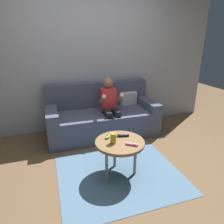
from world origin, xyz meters
TOP-DOWN VIEW (x-y plane):
  - ground_plane at (0.00, 0.00)m, footprint 9.57×9.57m
  - wall_back at (0.00, 1.67)m, footprint 4.78×0.05m
  - couch at (0.14, 1.28)m, footprint 1.83×0.80m
  - person_seated_on_couch at (0.23, 1.10)m, footprint 0.34×0.42m
  - coffee_table at (0.03, 0.09)m, footprint 0.57×0.57m
  - area_rug at (0.03, 0.08)m, footprint 1.46×1.26m
  - game_remote_pink_near_edge at (0.12, -0.05)m, footprint 0.13×0.11m
  - nunchuk_lime at (-0.09, 0.20)m, footprint 0.09×0.10m
  - game_remote_black_far_corner at (0.10, 0.18)m, footprint 0.14×0.07m
  - soda_can at (-0.06, 0.06)m, footprint 0.07×0.07m

SIDE VIEW (x-z plane):
  - ground_plane at x=0.00m, z-range 0.00..0.00m
  - area_rug at x=0.03m, z-range 0.00..0.01m
  - couch at x=0.14m, z-range -0.13..0.72m
  - coffee_table at x=0.03m, z-range 0.18..0.64m
  - game_remote_pink_near_edge at x=0.12m, z-range 0.45..0.48m
  - game_remote_black_far_corner at x=0.10m, z-range 0.45..0.48m
  - nunchuk_lime at x=-0.09m, z-range 0.45..0.50m
  - soda_can at x=-0.06m, z-range 0.46..0.58m
  - person_seated_on_couch at x=0.23m, z-range 0.07..1.07m
  - wall_back at x=0.00m, z-range 0.00..2.50m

